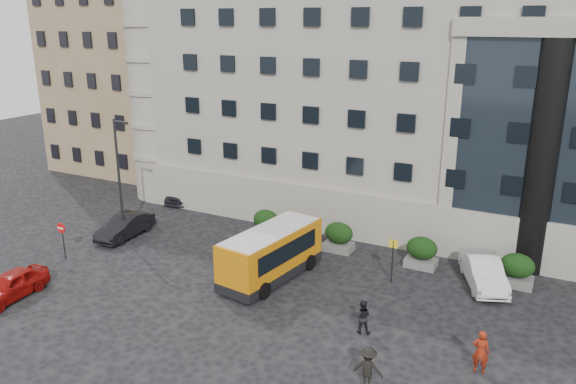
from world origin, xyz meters
name	(u,v)px	position (x,y,z in m)	size (l,w,h in m)	color
ground	(259,299)	(0.00, 0.00, 0.00)	(120.00, 120.00, 0.00)	black
civic_building	(472,86)	(6.00, 22.00, 9.00)	(44.00, 24.00, 18.00)	gray
entrance_column	(542,161)	(12.00, 10.30, 6.50)	(1.80, 1.80, 13.00)	black
apartment_near	(146,61)	(-24.00, 20.00, 10.00)	(14.00, 14.00, 20.00)	#876E4E
apartment_far	(225,43)	(-27.00, 38.00, 11.00)	(13.00, 13.00, 22.00)	#7D6449
hedge_a	(266,223)	(-4.00, 7.80, 0.93)	(1.80, 1.26, 1.84)	#605F5D
hedge_b	(339,237)	(1.20, 7.80, 0.93)	(1.80, 1.26, 1.84)	#605F5D
hedge_c	(422,252)	(6.40, 7.80, 0.93)	(1.80, 1.26, 1.84)	#605F5D
hedge_d	(517,270)	(11.60, 7.80, 0.93)	(1.80, 1.26, 1.84)	#605F5D
street_lamp	(120,176)	(-11.94, 3.00, 4.37)	(1.16, 0.18, 8.00)	#262628
bus_stop_sign	(393,254)	(5.50, 5.00, 1.73)	(0.50, 0.08, 2.52)	#262628
no_entry_sign	(62,233)	(-13.00, -1.04, 1.65)	(0.64, 0.16, 2.32)	#262628
minibus	(271,252)	(-0.64, 2.45, 1.57)	(3.29, 7.08, 2.85)	#CA7209
red_truck	(244,164)	(-12.33, 18.43, 1.59)	(3.40, 6.08, 3.11)	maroon
parked_car_a	(10,285)	(-11.50, -5.86, 0.72)	(1.69, 4.20, 1.43)	#9C0E0B
parked_car_b	(125,226)	(-12.26, 3.38, 0.75)	(1.58, 4.52, 1.49)	black
parked_car_c	(189,190)	(-13.55, 11.98, 0.76)	(2.14, 5.26, 1.53)	black
parked_car_d	(165,183)	(-16.57, 12.68, 0.69)	(2.29, 4.96, 1.38)	black
white_taxi	(483,272)	(10.00, 7.00, 0.80)	(1.69, 4.85, 1.60)	silver
pedestrian_a	(481,352)	(11.19, -1.25, 0.95)	(0.69, 0.46, 1.90)	maroon
pedestrian_b	(362,317)	(5.86, -0.61, 0.82)	(0.79, 0.62, 1.64)	black
pedestrian_c	(368,368)	(7.47, -4.38, 0.91)	(1.18, 0.68, 1.82)	black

